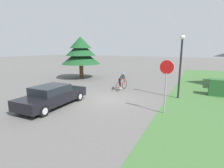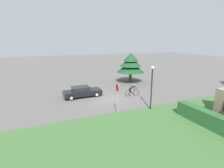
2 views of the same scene
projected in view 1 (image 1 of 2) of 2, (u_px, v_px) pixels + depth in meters
The scene contains 6 objects.
ground_plane at pixel (104, 100), 12.18m from camera, with size 140.00×140.00×0.00m, color #5B5956.
sedan_left_lane at pixel (53, 96), 10.69m from camera, with size 1.91×4.63×1.31m.
cyclist at pixel (121, 82), 14.92m from camera, with size 0.44×1.86×1.53m.
stop_sign at pixel (166, 76), 9.18m from camera, with size 0.78×0.07×2.93m.
street_lamp at pixel (181, 58), 12.01m from camera, with size 0.32×0.32×4.47m.
conifer_tall_near at pixel (81, 52), 20.51m from camera, with size 4.55×4.55×4.89m.
Camera 1 is at (5.73, -10.25, 3.48)m, focal length 28.00 mm.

